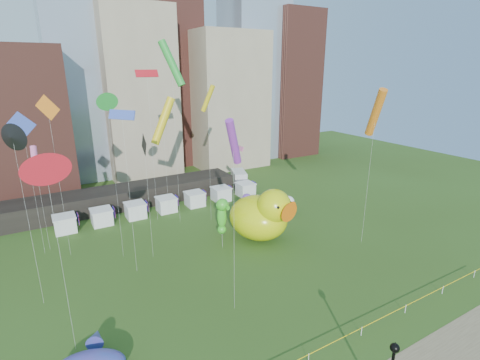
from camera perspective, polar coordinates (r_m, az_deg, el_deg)
skyline at (r=80.31m, az=-17.76°, el=15.92°), size 101.00×23.00×68.00m
pavilion at (r=63.84m, az=-17.61°, el=-2.49°), size 38.00×6.00×3.20m
vendor_tents at (r=59.77m, az=-11.54°, el=-3.87°), size 33.24×2.80×2.40m
caution_tape at (r=32.12m, az=10.80°, el=-25.61°), size 50.00×0.06×0.90m
big_duck at (r=48.63m, az=3.42°, el=-5.56°), size 9.18×10.70×7.58m
small_duck at (r=57.70m, az=7.12°, el=-3.96°), size 3.61×4.56×3.37m
seahorse_green at (r=45.87m, az=-2.85°, el=-5.29°), size 1.81×2.16×6.73m
seahorse_purple at (r=50.47m, az=1.00°, el=-3.91°), size 1.66×1.88×5.72m
box_truck at (r=70.93m, az=-0.10°, el=0.22°), size 4.51×7.13×2.85m
kite_0 at (r=52.70m, az=-14.49°, el=15.84°), size 3.31×0.99×22.12m
kite_1 at (r=49.67m, az=-29.65°, el=2.22°), size 1.04×2.57×13.50m
kite_2 at (r=36.72m, az=-32.31°, el=5.69°), size 1.55×2.13×17.87m
kite_3 at (r=42.67m, az=-20.32°, el=11.47°), size 1.83×1.09×19.81m
kite_4 at (r=51.63m, az=-5.08°, el=12.70°), size 1.87×2.17×20.18m
kite_5 at (r=47.90m, az=-31.17°, el=7.25°), size 2.88×0.45×17.76m
kite_6 at (r=46.90m, az=20.66°, el=9.93°), size 2.40×3.61×20.21m
kite_7 at (r=30.39m, az=-1.03°, el=6.01°), size 2.36×2.06×18.53m
kite_8 at (r=28.90m, az=-28.35°, el=1.49°), size 2.32×0.79×16.73m
kite_9 at (r=53.76m, az=-0.09°, el=4.98°), size 0.44×2.24×11.29m
kite_10 at (r=42.17m, az=-14.88°, el=5.08°), size 1.22×2.49×15.45m
kite_11 at (r=51.05m, az=-10.75°, el=17.65°), size 3.23×3.28×25.95m
kite_12 at (r=53.84m, az=-12.07°, el=9.12°), size 4.11×1.44×18.47m
kite_13 at (r=38.67m, az=-18.16°, el=9.60°), size 2.24×2.77×18.34m
kite_14 at (r=45.74m, az=-28.06°, el=9.64°), size 2.32×1.72×19.60m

